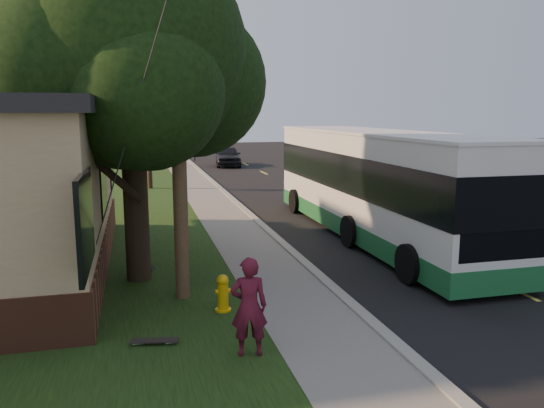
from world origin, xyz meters
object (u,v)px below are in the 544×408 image
at_px(fire_hydrant, 223,293).
at_px(skateboard_main, 147,265).
at_px(leafy_tree, 131,57).
at_px(transit_bus, 377,181).
at_px(skateboard_spare, 155,341).
at_px(utility_pole, 176,78).
at_px(traffic_signal, 193,122).
at_px(bare_tree_near, 149,148).
at_px(distant_car, 228,156).
at_px(skateboarder, 249,307).
at_px(bare_tree_far, 152,139).

relative_size(fire_hydrant, skateboard_main, 0.87).
relative_size(leafy_tree, transit_bus, 0.62).
xyz_separation_m(transit_bus, skateboard_spare, (-7.19, -6.57, -1.68)).
xyz_separation_m(utility_pole, transit_bus, (6.51, 4.34, -2.83)).
distance_m(traffic_signal, skateboard_spare, 35.66).
bearing_deg(leafy_tree, utility_pole, -62.40).
xyz_separation_m(skateboard_main, skateboard_spare, (0.02, -4.69, -0.00)).
relative_size(bare_tree_near, traffic_signal, 0.78).
bearing_deg(transit_bus, distant_car, 91.77).
bearing_deg(skateboarder, distant_car, -91.59).
relative_size(utility_pole, traffic_signal, 1.65).
bearing_deg(skateboarder, utility_pole, -67.63).
relative_size(bare_tree_far, transit_bus, 0.32).
xyz_separation_m(leafy_tree, skateboarder, (1.67, -4.68, -4.28)).
bearing_deg(utility_pole, skateboarder, -75.11).
xyz_separation_m(fire_hydrant, skateboard_main, (-1.39, 3.44, -0.30)).
bearing_deg(bare_tree_near, utility_pole, -89.34).
height_order(bare_tree_near, bare_tree_far, bare_tree_near).
bearing_deg(skateboard_main, transit_bus, 14.66).
relative_size(fire_hydrant, traffic_signal, 0.13).
height_order(transit_bus, skateboard_main, transit_bus).
bearing_deg(bare_tree_near, skateboard_spare, -91.43).
xyz_separation_m(utility_pole, skateboarder, (0.81, -3.03, -3.74)).
bearing_deg(distant_car, skateboard_spare, -94.97).
relative_size(leafy_tree, skateboard_spare, 9.43).
relative_size(leafy_tree, traffic_signal, 1.42).
bearing_deg(distant_car, traffic_signal, 118.99).
relative_size(skateboard_main, distant_car, 0.19).
distance_m(fire_hydrant, skateboard_spare, 1.88).
bearing_deg(fire_hydrant, bare_tree_near, 92.86).
bearing_deg(bare_tree_far, fire_hydrant, -89.24).
bearing_deg(transit_bus, leafy_tree, -160.04).
height_order(leafy_tree, skateboard_spare, leafy_tree).
bearing_deg(distant_car, skateboarder, -92.04).
height_order(fire_hydrant, bare_tree_near, bare_tree_near).
relative_size(transit_bus, skateboard_spare, 15.14).
distance_m(utility_pole, leafy_tree, 1.94).
height_order(bare_tree_near, skateboard_main, bare_tree_near).
xyz_separation_m(traffic_signal, skateboard_spare, (-4.48, -35.25, -3.04)).
xyz_separation_m(fire_hydrant, transit_bus, (5.81, 5.33, 1.37)).
bearing_deg(fire_hydrant, leafy_tree, 120.67).
bearing_deg(transit_bus, bare_tree_far, 104.12).
distance_m(fire_hydrant, traffic_signal, 34.25).
bearing_deg(bare_tree_near, traffic_signal, 75.96).
distance_m(bare_tree_near, bare_tree_far, 12.01).
bearing_deg(fire_hydrant, distant_car, 80.12).
relative_size(fire_hydrant, leafy_tree, 0.09).
xyz_separation_m(fire_hydrant, traffic_signal, (3.10, 34.00, 2.73)).
distance_m(fire_hydrant, utility_pole, 4.37).
distance_m(bare_tree_near, skateboard_spare, 19.36).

